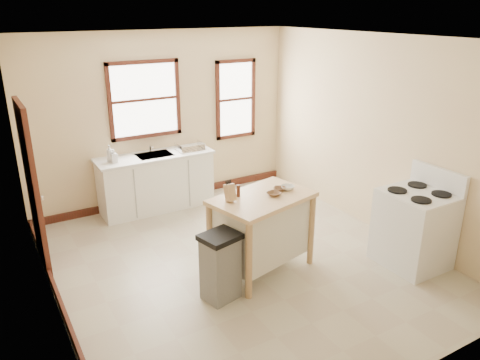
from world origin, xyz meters
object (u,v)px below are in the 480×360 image
Objects in this scene: soap_bottle_a at (110,153)px; pepper_grinder at (238,191)px; knife_block at (230,193)px; dish_rack at (190,147)px; bowl_b at (280,189)px; bowl_c at (288,188)px; bowl_a at (274,194)px; soap_bottle_b at (114,156)px; gas_stove at (415,219)px; kitchen_island at (262,233)px; trash_bin at (220,267)px.

pepper_grinder is (0.89, -2.33, 0.02)m from soap_bottle_a.
pepper_grinder is at bearing 18.16° from knife_block.
dish_rack is 2.36m from bowl_b.
bowl_c is at bearing -94.40° from dish_rack.
soap_bottle_a is at bearing 122.04° from bowl_c.
pepper_grinder is 0.91× the size of bowl_a.
knife_block is (-0.55, -2.34, 0.12)m from dish_rack.
pepper_grinder reaches higher than bowl_b.
bowl_c is at bearing -59.55° from soap_bottle_b.
bowl_c is 0.13× the size of gas_stove.
soap_bottle_a reaches higher than bowl_c.
knife_block is at bearing -75.03° from soap_bottle_b.
soap_bottle_a is 0.21× the size of gas_stove.
gas_stove reaches higher than knife_block.
knife_block is 0.70m from bowl_b.
kitchen_island is at bearing -176.63° from bowl_c.
bowl_b is (1.43, -2.42, -0.04)m from soap_bottle_a.
bowl_b is 1.24m from trash_bin.
gas_stove is at bearing -26.65° from bowl_a.
pepper_grinder is at bearing -73.26° from soap_bottle_a.
gas_stove is (1.35, -0.88, -0.39)m from bowl_c.
dish_rack is at bearing -2.10° from soap_bottle_b.
dish_rack reaches higher than trash_bin.
soap_bottle_a is 1.57× the size of bowl_a.
knife_block reaches higher than trash_bin.
dish_rack is 0.35× the size of gas_stove.
soap_bottle_a is 4.42m from gas_stove.
knife_block is at bearing 167.92° from bowl_a.
knife_block is at bearing -155.54° from pepper_grinder.
bowl_a reaches higher than kitchen_island.
gas_stove reaches higher than bowl_a.
dish_rack is 2.90× the size of pepper_grinder.
soap_bottle_a is 1.30× the size of knife_block.
dish_rack is 2.40m from knife_block.
kitchen_island is 0.64m from pepper_grinder.
knife_block reaches higher than bowl_b.
knife_block is at bearing -77.06° from soap_bottle_a.
bowl_a is 0.18m from bowl_b.
kitchen_island is 0.73m from knife_block.
pepper_grinder is (0.15, 0.07, -0.03)m from knife_block.
bowl_a is at bearing -146.87° from bowl_b.
trash_bin is (-0.48, -0.43, -0.67)m from pepper_grinder.
soap_bottle_a is at bearing 128.67° from soap_bottle_b.
knife_block is 0.85m from trash_bin.
gas_stove is (2.48, -0.56, 0.22)m from trash_bin.
gas_stove is at bearing -50.49° from soap_bottle_b.
trash_bin is (-0.74, -0.30, -0.09)m from kitchen_island.
gas_stove is at bearing -31.98° from bowl_b.
bowl_c is at bearing -14.99° from bowl_b.
dish_rack reaches higher than kitchen_island.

